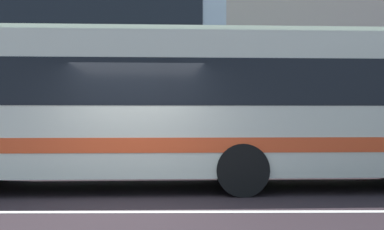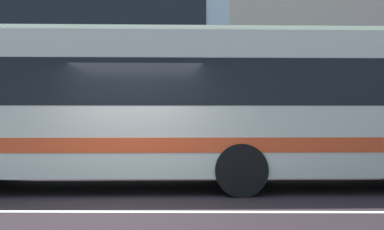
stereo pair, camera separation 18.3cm
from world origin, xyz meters
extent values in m
plane|color=#281F23|center=(0.00, 0.00, 0.00)|extent=(160.00, 160.00, 0.00)
cube|color=silver|center=(0.00, 0.00, 0.00)|extent=(60.00, 0.16, 0.01)
cube|color=#2A7435|center=(-1.45, 6.34, 0.48)|extent=(17.89, 1.10, 0.96)
cube|color=beige|center=(1.22, 2.49, 1.74)|extent=(11.48, 2.89, 2.78)
cube|color=black|center=(1.22, 2.49, 2.16)|extent=(10.79, 2.88, 0.89)
cube|color=#E14A22|center=(1.22, 2.49, 0.98)|extent=(11.25, 2.91, 0.28)
cube|color=beige|center=(1.22, 2.49, 3.19)|extent=(11.01, 2.48, 0.12)
cylinder|color=black|center=(1.97, 1.39, 0.50)|extent=(1.01, 0.32, 1.00)
cylinder|color=black|center=(1.88, 3.65, 0.50)|extent=(1.01, 0.32, 1.00)
camera|label=1|loc=(0.95, -7.16, 1.50)|focal=42.51mm
camera|label=2|loc=(1.13, -7.16, 1.50)|focal=42.51mm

